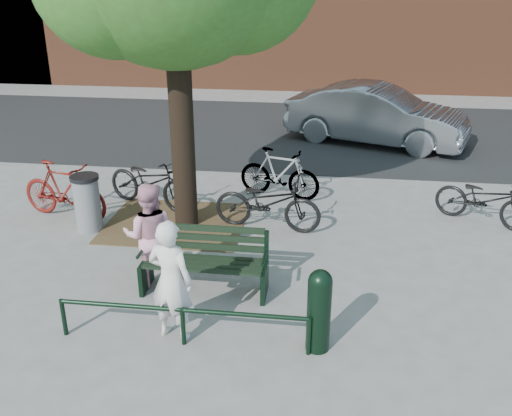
# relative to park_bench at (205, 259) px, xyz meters

# --- Properties ---
(ground) EXTENTS (90.00, 90.00, 0.00)m
(ground) POSITION_rel_park_bench_xyz_m (0.00, -0.08, -0.48)
(ground) COLOR gray
(ground) RESTS_ON ground
(dirt_pit) EXTENTS (2.40, 2.00, 0.02)m
(dirt_pit) POSITION_rel_park_bench_xyz_m (-1.00, 2.12, -0.47)
(dirt_pit) COLOR brown
(dirt_pit) RESTS_ON ground
(road) EXTENTS (40.00, 7.00, 0.01)m
(road) POSITION_rel_park_bench_xyz_m (0.00, 8.42, -0.47)
(road) COLOR black
(road) RESTS_ON ground
(park_bench) EXTENTS (1.74, 0.54, 0.97)m
(park_bench) POSITION_rel_park_bench_xyz_m (0.00, 0.00, 0.00)
(park_bench) COLOR black
(park_bench) RESTS_ON ground
(guard_railing) EXTENTS (3.06, 0.06, 0.51)m
(guard_railing) POSITION_rel_park_bench_xyz_m (0.00, -1.28, -0.08)
(guard_railing) COLOR black
(guard_railing) RESTS_ON ground
(person_left) EXTENTS (0.64, 0.50, 1.56)m
(person_left) POSITION_rel_park_bench_xyz_m (-0.16, -1.13, 0.30)
(person_left) COLOR silver
(person_left) RESTS_ON ground
(person_right) EXTENTS (0.82, 0.69, 1.53)m
(person_right) POSITION_rel_park_bench_xyz_m (-0.79, 0.07, 0.28)
(person_right) COLOR pink
(person_right) RESTS_ON ground
(bollard) EXTENTS (0.28, 0.28, 1.06)m
(bollard) POSITION_rel_park_bench_xyz_m (1.60, -1.15, 0.09)
(bollard) COLOR black
(bollard) RESTS_ON ground
(litter_bin) EXTENTS (0.48, 0.48, 0.99)m
(litter_bin) POSITION_rel_park_bench_xyz_m (-2.41, 1.69, 0.02)
(litter_bin) COLOR gray
(litter_bin) RESTS_ON ground
(bicycle_a) EXTENTS (2.01, 1.33, 1.00)m
(bicycle_a) POSITION_rel_park_bench_xyz_m (-1.65, 2.83, 0.02)
(bicycle_a) COLOR black
(bicycle_a) RESTS_ON ground
(bicycle_b) EXTENTS (1.82, 0.90, 1.05)m
(bicycle_b) POSITION_rel_park_bench_xyz_m (-3.02, 2.12, 0.05)
(bicycle_b) COLOR #59100C
(bicycle_b) RESTS_ON ground
(bicycle_c) EXTENTS (1.92, 0.89, 0.98)m
(bicycle_c) POSITION_rel_park_bench_xyz_m (0.64, 2.12, 0.01)
(bicycle_c) COLOR black
(bicycle_c) RESTS_ON ground
(bicycle_d) EXTENTS (1.71, 0.89, 0.99)m
(bicycle_d) POSITION_rel_park_bench_xyz_m (0.70, 3.62, 0.02)
(bicycle_d) COLOR gray
(bicycle_d) RESTS_ON ground
(bicycle_e) EXTENTS (1.80, 1.35, 0.90)m
(bicycle_e) POSITION_rel_park_bench_xyz_m (4.38, 2.84, -0.03)
(bicycle_e) COLOR black
(bicycle_e) RESTS_ON ground
(parked_car) EXTENTS (4.74, 2.97, 1.48)m
(parked_car) POSITION_rel_park_bench_xyz_m (2.79, 7.62, 0.26)
(parked_car) COLOR gray
(parked_car) RESTS_ON ground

